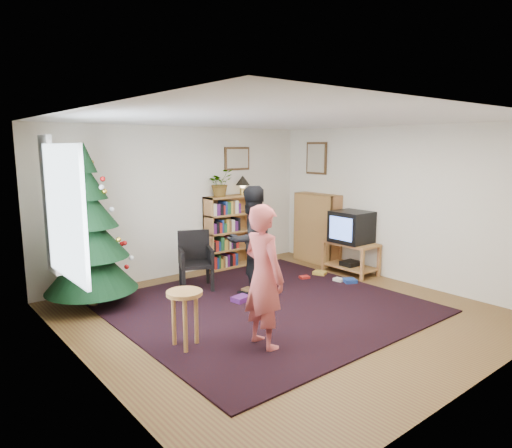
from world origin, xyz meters
TOP-DOWN VIEW (x-y plane):
  - floor at (0.00, 0.00)m, footprint 5.00×5.00m
  - ceiling at (0.00, 0.00)m, footprint 5.00×5.00m
  - wall_back at (0.00, 2.50)m, footprint 5.00×0.02m
  - wall_front at (0.00, -2.50)m, footprint 5.00×0.02m
  - wall_left at (-2.50, 0.00)m, footprint 0.02×5.00m
  - wall_right at (2.50, 0.00)m, footprint 0.02×5.00m
  - rug at (0.00, 0.30)m, footprint 3.80×3.60m
  - window_pane at (-2.47, 0.60)m, footprint 0.04×1.20m
  - curtain at (-2.43, 1.30)m, footprint 0.06×0.35m
  - picture_back at (1.15, 2.48)m, footprint 0.55×0.03m
  - picture_right at (2.48, 1.75)m, footprint 0.03×0.50m
  - christmas_tree at (-1.83, 1.82)m, footprint 1.23×1.23m
  - bookshelf_back at (0.88, 2.34)m, footprint 0.95×0.30m
  - bookshelf_right at (2.34, 1.57)m, footprint 0.30×0.95m
  - tv_stand at (2.22, 0.66)m, footprint 0.51×0.91m
  - crt_tv at (2.22, 0.66)m, footprint 0.57×0.61m
  - armchair at (-0.33, 1.66)m, footprint 0.64×0.66m
  - stool at (-1.52, -0.13)m, footprint 0.39×0.39m
  - person_standing at (-0.83, -0.63)m, footprint 0.40×0.59m
  - person_by_chair at (0.23, 0.91)m, footprint 0.82×0.66m
  - potted_plant at (0.68, 2.34)m, footprint 0.44×0.39m
  - table_lamp at (1.18, 2.34)m, footprint 0.26×0.26m
  - floor_clutter at (1.02, 0.74)m, footprint 2.10×1.09m

SIDE VIEW (x-z plane):
  - floor at x=0.00m, z-range 0.00..0.00m
  - rug at x=0.00m, z-range 0.00..0.02m
  - floor_clutter at x=1.02m, z-range 0.00..0.08m
  - tv_stand at x=2.22m, z-range 0.05..0.60m
  - armchair at x=-0.33m, z-range 0.03..0.92m
  - stool at x=-1.52m, z-range 0.18..0.82m
  - bookshelf_back at x=0.88m, z-range 0.01..1.31m
  - bookshelf_right at x=2.34m, z-range 0.01..1.31m
  - person_standing at x=-0.83m, z-range 0.00..1.58m
  - person_by_chair at x=0.23m, z-range 0.00..1.61m
  - crt_tv at x=2.22m, z-range 0.55..1.08m
  - christmas_tree at x=-1.83m, z-range -0.19..2.04m
  - wall_back at x=0.00m, z-range 0.00..2.50m
  - wall_front at x=0.00m, z-range 0.00..2.50m
  - wall_left at x=-2.50m, z-range 0.00..2.50m
  - wall_right at x=2.50m, z-range 0.00..2.50m
  - window_pane at x=-2.47m, z-range 0.80..2.20m
  - curtain at x=-2.43m, z-range 0.70..2.30m
  - table_lamp at x=1.18m, z-range 1.36..1.71m
  - potted_plant at x=0.68m, z-range 1.30..1.78m
  - picture_back at x=1.15m, z-range 1.74..2.16m
  - picture_right at x=2.48m, z-range 1.65..2.25m
  - ceiling at x=0.00m, z-range 2.50..2.50m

